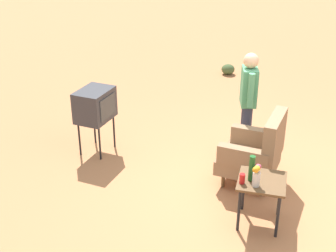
# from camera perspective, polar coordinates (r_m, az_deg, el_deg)

# --- Properties ---
(ground_plane) EXTENTS (60.00, 60.00, 0.00)m
(ground_plane) POSITION_cam_1_polar(r_m,az_deg,el_deg) (6.59, 10.58, -7.35)
(ground_plane) COLOR #C17A4C
(armchair) EXTENTS (0.87, 0.89, 1.06)m
(armchair) POSITION_cam_1_polar(r_m,az_deg,el_deg) (6.43, 10.80, -3.11)
(armchair) COLOR brown
(armchair) RESTS_ON ground
(side_table) EXTENTS (0.56, 0.56, 0.61)m
(side_table) POSITION_cam_1_polar(r_m,az_deg,el_deg) (5.65, 11.40, -7.29)
(side_table) COLOR black
(side_table) RESTS_ON ground
(tv_on_stand) EXTENTS (0.66, 0.52, 1.03)m
(tv_on_stand) POSITION_cam_1_polar(r_m,az_deg,el_deg) (7.13, -8.95, 2.52)
(tv_on_stand) COLOR black
(tv_on_stand) RESTS_ON ground
(person_standing) EXTENTS (0.56, 0.29, 1.64)m
(person_standing) POSITION_cam_1_polar(r_m,az_deg,el_deg) (6.96, 9.79, 3.26)
(person_standing) COLOR #2D3347
(person_standing) RESTS_ON ground
(bottle_wine_green) EXTENTS (0.07, 0.07, 0.32)m
(bottle_wine_green) POSITION_cam_1_polar(r_m,az_deg,el_deg) (5.50, 10.24, -5.13)
(bottle_wine_green) COLOR #1E5623
(bottle_wine_green) RESTS_ON side_table
(soda_can_red) EXTENTS (0.07, 0.07, 0.12)m
(soda_can_red) POSITION_cam_1_polar(r_m,az_deg,el_deg) (5.48, 9.09, -6.39)
(soda_can_red) COLOR red
(soda_can_red) RESTS_ON side_table
(flower_vase) EXTENTS (0.15, 0.10, 0.27)m
(flower_vase) POSITION_cam_1_polar(r_m,az_deg,el_deg) (5.41, 10.81, -5.89)
(flower_vase) COLOR silver
(flower_vase) RESTS_ON side_table
(shrub_far) EXTENTS (0.30, 0.30, 0.23)m
(shrub_far) POSITION_cam_1_polar(r_m,az_deg,el_deg) (10.82, 7.38, 6.93)
(shrub_far) COLOR #475B33
(shrub_far) RESTS_ON ground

